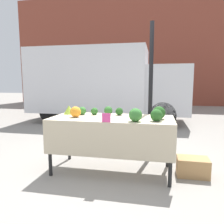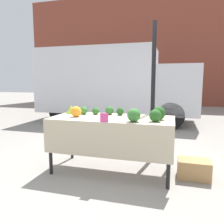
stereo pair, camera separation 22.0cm
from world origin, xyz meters
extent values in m
plane|color=gray|center=(0.00, 0.00, 0.00)|extent=(40.00, 40.00, 0.00)
cube|color=brown|center=(0.00, 10.01, 3.15)|extent=(16.00, 0.60, 6.30)
cylinder|color=black|center=(0.53, 0.62, 1.16)|extent=(0.07, 0.07, 2.32)
cube|color=silver|center=(-1.63, 4.14, 1.38)|extent=(3.83, 2.01, 2.07)
cube|color=silver|center=(0.95, 4.14, 1.09)|extent=(1.31, 1.85, 1.49)
cylinder|color=black|center=(0.81, 3.33, 0.38)|extent=(0.77, 0.22, 0.77)
cylinder|color=black|center=(0.81, 4.96, 0.38)|extent=(0.77, 0.22, 0.77)
cylinder|color=black|center=(-2.68, 3.33, 0.38)|extent=(0.77, 0.22, 0.77)
cylinder|color=black|center=(-2.68, 4.96, 0.38)|extent=(0.77, 0.22, 0.77)
cube|color=beige|center=(0.00, 0.00, 0.81)|extent=(1.79, 0.81, 0.03)
cube|color=beige|center=(0.00, -0.40, 0.57)|extent=(1.79, 0.01, 0.46)
cylinder|color=black|center=(-0.84, -0.35, 0.40)|extent=(0.05, 0.05, 0.80)
cylinder|color=black|center=(0.84, -0.35, 0.40)|extent=(0.05, 0.05, 0.80)
cylinder|color=black|center=(-0.84, 0.35, 0.40)|extent=(0.05, 0.05, 0.80)
cylinder|color=black|center=(0.84, 0.35, 0.40)|extent=(0.05, 0.05, 0.80)
sphere|color=orange|center=(-0.53, -0.09, 0.91)|extent=(0.16, 0.16, 0.16)
cone|color=#93B238|center=(-0.75, 0.19, 0.90)|extent=(0.18, 0.18, 0.14)
sphere|color=#23511E|center=(0.07, 0.23, 0.89)|extent=(0.12, 0.12, 0.12)
sphere|color=#387533|center=(0.37, -0.27, 0.92)|extent=(0.18, 0.18, 0.18)
sphere|color=#336B2D|center=(-0.11, 0.25, 0.89)|extent=(0.13, 0.13, 0.13)
sphere|color=#387533|center=(-0.52, 0.16, 0.89)|extent=(0.13, 0.13, 0.13)
sphere|color=#2D6628|center=(-0.33, 0.19, 0.88)|extent=(0.11, 0.11, 0.11)
sphere|color=#23511E|center=(0.68, -0.01, 0.92)|extent=(0.18, 0.18, 0.18)
sphere|color=#285B23|center=(0.64, -0.19, 0.91)|extent=(0.16, 0.16, 0.16)
cube|color=#EF4793|center=(0.01, -0.39, 0.89)|extent=(0.11, 0.01, 0.12)
cube|color=tan|center=(1.18, 0.07, 0.13)|extent=(0.44, 0.30, 0.27)
camera|label=1|loc=(0.65, -3.11, 1.35)|focal=35.00mm
camera|label=2|loc=(0.86, -3.06, 1.35)|focal=35.00mm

